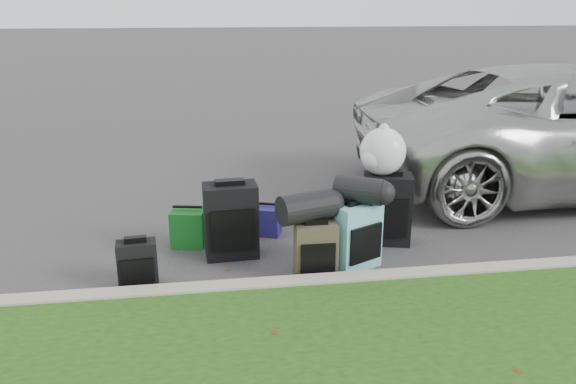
{
  "coord_description": "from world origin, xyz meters",
  "views": [
    {
      "loc": [
        -0.91,
        -5.33,
        2.42
      ],
      "look_at": [
        -0.1,
        0.2,
        0.55
      ],
      "focal_mm": 35.0,
      "sensor_mm": 36.0,
      "label": 1
    }
  ],
  "objects": [
    {
      "name": "ground",
      "position": [
        0.0,
        0.0,
        0.0
      ],
      "size": [
        120.0,
        120.0,
        0.0
      ],
      "primitive_type": "plane",
      "color": "#383535",
      "rests_on": "ground"
    },
    {
      "name": "curb",
      "position": [
        0.0,
        -1.0,
        0.07
      ],
      "size": [
        120.0,
        0.18,
        0.15
      ],
      "primitive_type": "cube",
      "color": "#9E937F",
      "rests_on": "ground"
    },
    {
      "name": "suitcase_small_black",
      "position": [
        -1.58,
        -0.64,
        0.22
      ],
      "size": [
        0.36,
        0.22,
        0.43
      ],
      "primitive_type": "cube",
      "rotation": [
        0.0,
        0.0,
        0.09
      ],
      "color": "black",
      "rests_on": "ground"
    },
    {
      "name": "suitcase_large_black_left",
      "position": [
        -0.72,
        -0.1,
        0.38
      ],
      "size": [
        0.54,
        0.34,
        0.75
      ],
      "primitive_type": "cube",
      "rotation": [
        0.0,
        0.0,
        0.06
      ],
      "color": "black",
      "rests_on": "ground"
    },
    {
      "name": "suitcase_olive",
      "position": [
        0.03,
        -0.68,
        0.26
      ],
      "size": [
        0.39,
        0.25,
        0.53
      ],
      "primitive_type": "cube",
      "rotation": [
        0.0,
        0.0,
        -0.02
      ],
      "color": "#373122",
      "rests_on": "ground"
    },
    {
      "name": "suitcase_teal",
      "position": [
        0.45,
        -0.52,
        0.32
      ],
      "size": [
        0.53,
        0.44,
        0.65
      ],
      "primitive_type": "cube",
      "rotation": [
        0.0,
        0.0,
        0.47
      ],
      "color": "#5696A5",
      "rests_on": "ground"
    },
    {
      "name": "suitcase_large_black_right",
      "position": [
        0.93,
        0.01,
        0.37
      ],
      "size": [
        0.56,
        0.41,
        0.75
      ],
      "primitive_type": "cube",
      "rotation": [
        0.0,
        0.0,
        -0.24
      ],
      "color": "black",
      "rests_on": "ground"
    },
    {
      "name": "tote_green",
      "position": [
        -1.15,
        0.23,
        0.19
      ],
      "size": [
        0.39,
        0.34,
        0.39
      ],
      "primitive_type": "cube",
      "rotation": [
        0.0,
        0.0,
        -0.2
      ],
      "color": "#176920",
      "rests_on": "ground"
    },
    {
      "name": "tote_navy",
      "position": [
        -0.31,
        0.41,
        0.16
      ],
      "size": [
        0.35,
        0.31,
        0.32
      ],
      "primitive_type": "cube",
      "rotation": [
        0.0,
        0.0,
        -0.33
      ],
      "color": "navy",
      "rests_on": "ground"
    },
    {
      "name": "duffel_left",
      "position": [
        -0.05,
        -0.61,
        0.67
      ],
      "size": [
        0.58,
        0.43,
        0.28
      ],
      "primitive_type": "cylinder",
      "rotation": [
        0.0,
        1.57,
        0.32
      ],
      "color": "black",
      "rests_on": "suitcase_olive"
    },
    {
      "name": "duffel_right",
      "position": [
        0.47,
        -0.49,
        0.77
      ],
      "size": [
        0.51,
        0.44,
        0.25
      ],
      "primitive_type": "cylinder",
      "rotation": [
        0.0,
        1.57,
        -0.54
      ],
      "color": "black",
      "rests_on": "suitcase_teal"
    },
    {
      "name": "trash_bag",
      "position": [
        0.87,
        0.06,
        0.99
      ],
      "size": [
        0.48,
        0.48,
        0.48
      ],
      "primitive_type": "sphere",
      "color": "white",
      "rests_on": "suitcase_large_black_right"
    }
  ]
}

